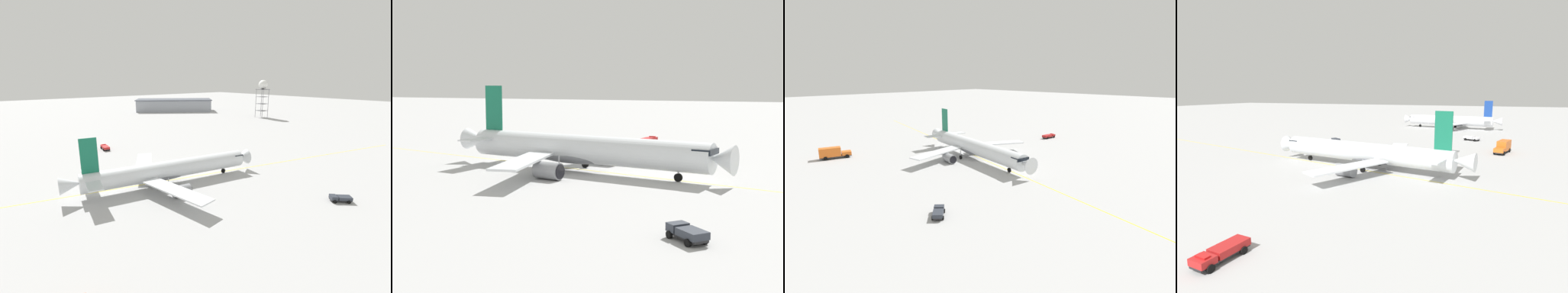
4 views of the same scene
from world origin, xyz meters
TOP-DOWN VIEW (x-y plane):
  - ground_plane at (0.00, 0.00)m, footprint 600.00×600.00m
  - airliner_main at (-4.64, -3.16)m, footprint 43.76×35.15m
  - baggage_truck_truck at (-25.65, 24.92)m, footprint 3.90×3.77m
  - ops_pickup_truck at (-4.12, -41.12)m, footprint 2.56×5.48m
  - radar_tower at (-105.76, -57.55)m, footprint 5.95×5.95m
  - terminal_shed at (-83.08, -118.48)m, footprint 55.42×46.96m
  - taxiway_centreline at (-5.06, -4.80)m, footprint 159.73×38.07m

SIDE VIEW (x-z plane):
  - ground_plane at x=0.00m, z-range 0.00..0.00m
  - taxiway_centreline at x=-5.06m, z-range 0.00..0.01m
  - baggage_truck_truck at x=-25.65m, z-range 0.10..1.32m
  - ops_pickup_truck at x=-4.12m, z-range 0.10..1.51m
  - airliner_main at x=-4.64m, z-range -2.99..9.15m
  - terminal_shed at x=-83.08m, z-range 0.02..8.44m
  - radar_tower at x=-105.76m, z-range 7.09..29.14m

